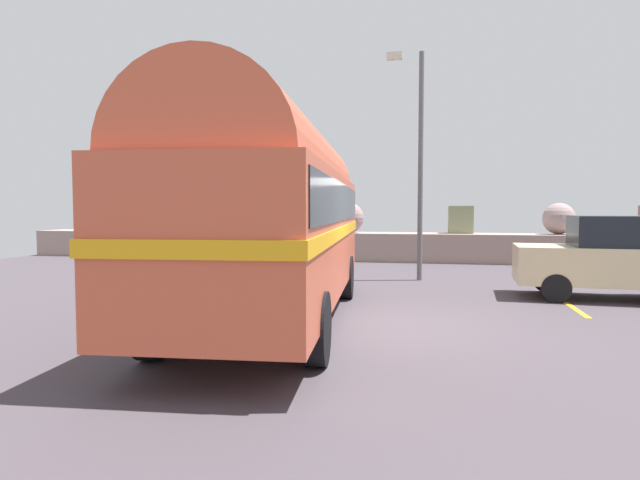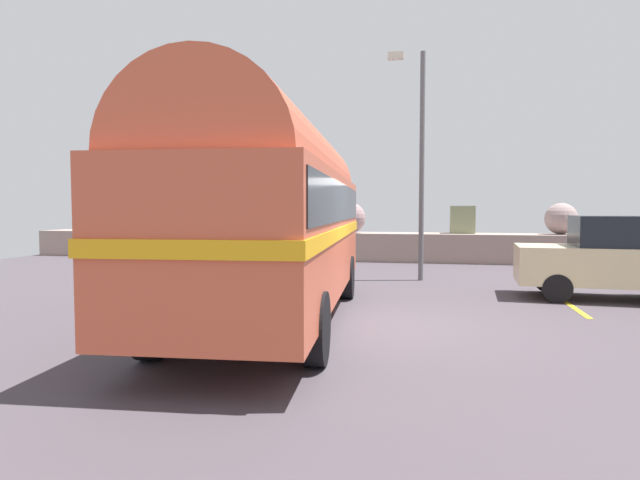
{
  "view_description": "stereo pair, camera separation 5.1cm",
  "coord_description": "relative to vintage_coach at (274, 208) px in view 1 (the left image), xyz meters",
  "views": [
    {
      "loc": [
        0.94,
        -9.17,
        2.03
      ],
      "look_at": [
        -0.89,
        -0.22,
        1.5
      ],
      "focal_mm": 29.92,
      "sensor_mm": 36.0,
      "label": 1
    },
    {
      "loc": [
        0.99,
        -9.16,
        2.03
      ],
      "look_at": [
        -0.89,
        -0.22,
        1.5
      ],
      "focal_mm": 29.92,
      "sensor_mm": 36.0,
      "label": 2
    }
  ],
  "objects": [
    {
      "name": "breakwater",
      "position": [
        2.02,
        11.86,
        -1.38
      ],
      "size": [
        31.36,
        1.97,
        2.29
      ],
      "color": "gray",
      "rests_on": "ground"
    },
    {
      "name": "vintage_coach",
      "position": [
        0.0,
        0.0,
        0.0
      ],
      "size": [
        3.12,
        8.75,
        3.7
      ],
      "rotation": [
        0.0,
        0.0,
        0.08
      ],
      "color": "black",
      "rests_on": "ground"
    },
    {
      "name": "ground",
      "position": [
        1.75,
        0.06,
        -2.04
      ],
      "size": [
        32.0,
        26.0,
        0.02
      ],
      "color": "#453D44"
    },
    {
      "name": "parked_car_nearest",
      "position": [
        6.79,
        3.73,
        -1.08
      ],
      "size": [
        4.21,
        1.98,
        1.86
      ],
      "rotation": [
        0.0,
        0.0,
        1.5
      ],
      "color": "black",
      "rests_on": "ground"
    },
    {
      "name": "lamp_post",
      "position": [
        2.36,
        6.14,
        1.55
      ],
      "size": [
        1.03,
        0.26,
        6.39
      ],
      "color": "#5B5B60",
      "rests_on": "ground"
    }
  ]
}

